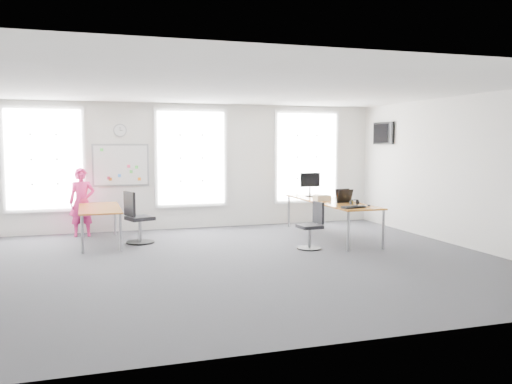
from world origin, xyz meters
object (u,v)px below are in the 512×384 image
object	(u,v)px
chair_left	(137,221)
person	(82,202)
keyboard	(353,207)
headphones	(354,202)
desk_right	(331,203)
desk_left	(100,210)
monitor	(310,182)
chair_right	(312,228)

from	to	relation	value
chair_left	person	size ratio (longest dim) A/B	0.71
keyboard	headphones	size ratio (longest dim) A/B	2.76
chair_left	person	distance (m)	1.68
desk_right	chair_left	xyz separation A→B (m)	(-4.15, 0.45, -0.27)
person	keyboard	size ratio (longest dim) A/B	3.01
desk_left	chair_left	world-z (taller)	chair_left
keyboard	desk_left	bearing A→B (deg)	139.56
monitor	chair_left	bearing A→B (deg)	-175.79
desk_right	headphones	distance (m)	0.85
chair_left	headphones	size ratio (longest dim) A/B	5.90
chair_right	headphones	size ratio (longest dim) A/B	5.03
chair_right	chair_left	distance (m)	3.58
keyboard	headphones	bearing A→B (deg)	44.02
chair_left	headphones	xyz separation A→B (m)	(4.28, -1.28, 0.37)
desk_left	person	bearing A→B (deg)	109.28
desk_right	chair_left	size ratio (longest dim) A/B	3.04
desk_right	headphones	bearing A→B (deg)	-80.85
desk_left	keyboard	size ratio (longest dim) A/B	4.06
desk_right	desk_left	size ratio (longest dim) A/B	1.60
desk_left	chair_left	size ratio (longest dim) A/B	1.90
headphones	monitor	bearing A→B (deg)	91.47
desk_right	keyboard	world-z (taller)	keyboard
desk_right	monitor	distance (m)	1.08
chair_right	desk_right	bearing A→B (deg)	136.42
headphones	chair_right	bearing A→B (deg)	-168.12
keyboard	monitor	size ratio (longest dim) A/B	0.89
chair_right	headphones	bearing A→B (deg)	102.21
chair_left	keyboard	xyz separation A→B (m)	(4.00, -1.79, 0.34)
desk_right	desk_left	distance (m)	4.92
chair_right	keyboard	xyz separation A→B (m)	(0.79, -0.19, 0.41)
person	monitor	bearing A→B (deg)	-7.63
chair_left	monitor	size ratio (longest dim) A/B	1.91
chair_right	headphones	distance (m)	1.21
desk_right	chair_right	size ratio (longest dim) A/B	3.57
chair_right	monitor	distance (m)	2.44
person	headphones	bearing A→B (deg)	-25.25
desk_left	keyboard	xyz separation A→B (m)	(4.72, -2.06, 0.13)
monitor	chair_right	bearing A→B (deg)	-115.78
desk_right	keyboard	xyz separation A→B (m)	(-0.15, -1.34, 0.06)
chair_right	chair_left	size ratio (longest dim) A/B	0.85
person	headphones	world-z (taller)	person
chair_left	monitor	bearing A→B (deg)	-101.56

